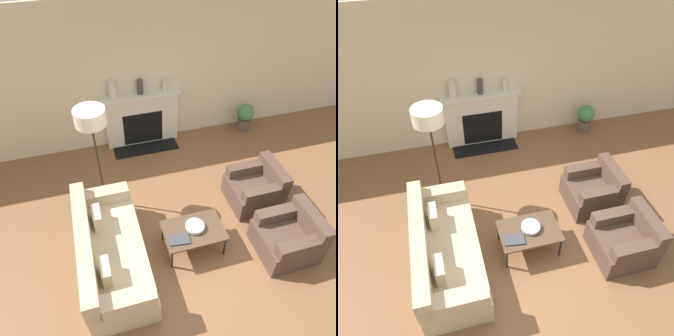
% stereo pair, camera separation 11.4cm
% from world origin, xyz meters
% --- Properties ---
extents(ground_plane, '(18.00, 18.00, 0.00)m').
position_xyz_m(ground_plane, '(0.00, 0.00, 0.00)').
color(ground_plane, brown).
extents(wall_back, '(18.00, 0.06, 2.90)m').
position_xyz_m(wall_back, '(0.00, 3.19, 1.45)').
color(wall_back, beige).
rests_on(wall_back, ground_plane).
extents(fireplace, '(1.61, 0.59, 1.14)m').
position_xyz_m(fireplace, '(-0.25, 3.05, 0.56)').
color(fireplace, beige).
rests_on(fireplace, ground_plane).
extents(couch, '(0.89, 2.02, 0.83)m').
position_xyz_m(couch, '(-1.37, 0.23, 0.32)').
color(couch, tan).
rests_on(couch, ground_plane).
extents(armchair_near, '(0.83, 0.79, 0.75)m').
position_xyz_m(armchair_near, '(1.25, -0.23, 0.29)').
color(armchair_near, '#4C382D').
rests_on(armchair_near, ground_plane).
extents(armchair_far, '(0.83, 0.79, 0.75)m').
position_xyz_m(armchair_far, '(1.25, 0.83, 0.29)').
color(armchair_far, '#4C382D').
rests_on(armchair_far, ground_plane).
extents(coffee_table, '(0.90, 0.60, 0.42)m').
position_xyz_m(coffee_table, '(-0.11, 0.21, 0.39)').
color(coffee_table, '#4C3828').
rests_on(coffee_table, ground_plane).
extents(bowl, '(0.28, 0.28, 0.07)m').
position_xyz_m(bowl, '(-0.09, 0.23, 0.46)').
color(bowl, silver).
rests_on(bowl, coffee_table).
extents(book, '(0.32, 0.22, 0.02)m').
position_xyz_m(book, '(-0.37, 0.09, 0.43)').
color(book, '#38383D').
rests_on(book, coffee_table).
extents(floor_lamp, '(0.46, 0.46, 1.90)m').
position_xyz_m(floor_lamp, '(-1.28, 1.52, 1.62)').
color(floor_lamp, black).
rests_on(floor_lamp, ground_plane).
extents(mantel_vase_left, '(0.15, 0.15, 0.32)m').
position_xyz_m(mantel_vase_left, '(-0.78, 3.06, 1.30)').
color(mantel_vase_left, beige).
rests_on(mantel_vase_left, fireplace).
extents(mantel_vase_center_left, '(0.12, 0.12, 0.29)m').
position_xyz_m(mantel_vase_center_left, '(-0.24, 3.06, 1.29)').
color(mantel_vase_center_left, '#3D383D').
rests_on(mantel_vase_center_left, fireplace).
extents(mantel_vase_center_right, '(0.09, 0.09, 0.23)m').
position_xyz_m(mantel_vase_center_right, '(0.25, 3.06, 1.26)').
color(mantel_vase_center_right, beige).
rests_on(mantel_vase_center_right, fireplace).
extents(potted_plant, '(0.37, 0.37, 0.61)m').
position_xyz_m(potted_plant, '(2.03, 2.87, 0.34)').
color(potted_plant, brown).
rests_on(potted_plant, ground_plane).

